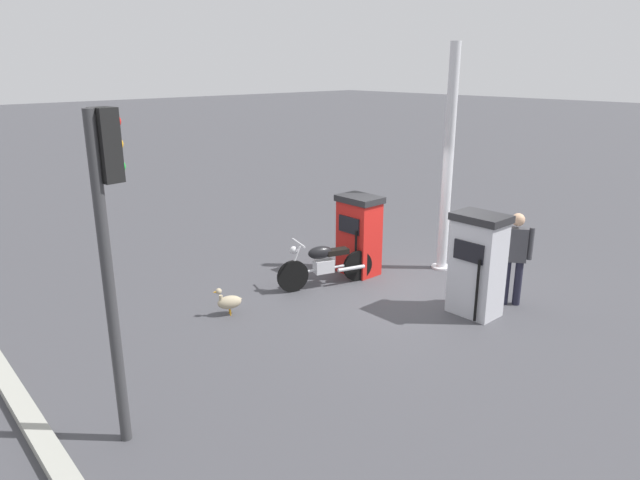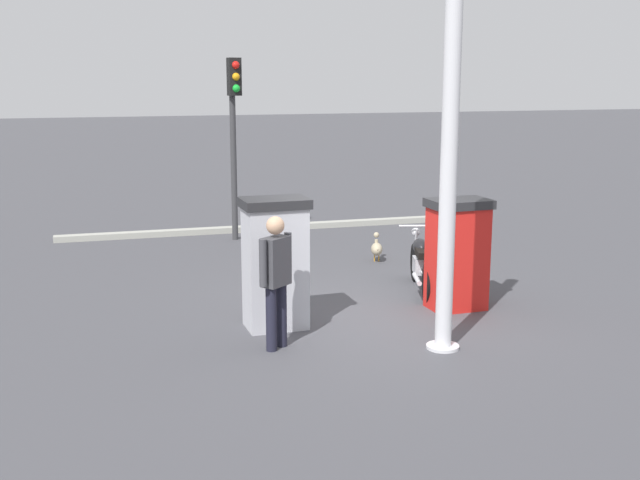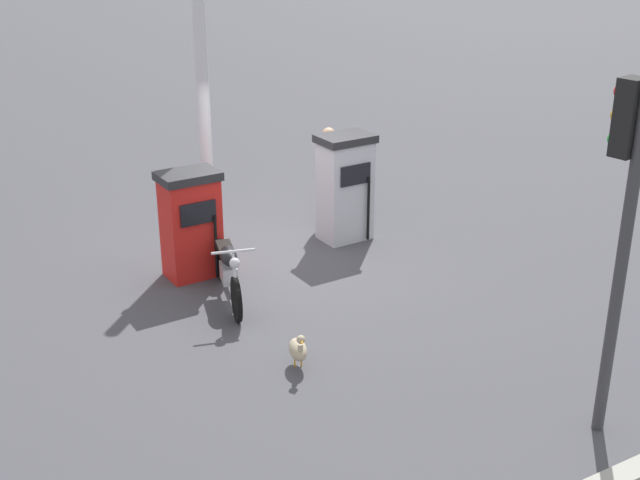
{
  "view_description": "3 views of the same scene",
  "coord_description": "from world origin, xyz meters",
  "px_view_note": "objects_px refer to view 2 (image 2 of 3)",
  "views": [
    {
      "loc": [
        7.77,
        6.02,
        3.99
      ],
      "look_at": [
        1.67,
        -0.55,
        1.23
      ],
      "focal_mm": 32.12,
      "sensor_mm": 36.0,
      "label": 1
    },
    {
      "loc": [
        -9.51,
        3.93,
        3.2
      ],
      "look_at": [
        0.69,
        0.45,
        0.96
      ],
      "focal_mm": 43.53,
      "sensor_mm": 36.0,
      "label": 2
    },
    {
      "loc": [
        10.19,
        -5.76,
        5.04
      ],
      "look_at": [
        1.52,
        -0.18,
        0.85
      ],
      "focal_mm": 46.78,
      "sensor_mm": 36.0,
      "label": 3
    }
  ],
  "objects_px": {
    "motorcycle_near_pump": "(420,262)",
    "canopy_support_pole": "(449,174)",
    "fuel_pump_near": "(457,253)",
    "wandering_duck": "(377,248)",
    "fuel_pump_far": "(275,263)",
    "roadside_traffic_light": "(234,117)",
    "attendant_person": "(276,274)"
  },
  "relations": [
    {
      "from": "motorcycle_near_pump",
      "to": "canopy_support_pole",
      "type": "xyz_separation_m",
      "value": [
        -2.45,
        0.89,
        1.67
      ]
    },
    {
      "from": "fuel_pump_near",
      "to": "wandering_duck",
      "type": "height_order",
      "value": "fuel_pump_near"
    },
    {
      "from": "fuel_pump_far",
      "to": "roadside_traffic_light",
      "type": "height_order",
      "value": "roadside_traffic_light"
    },
    {
      "from": "fuel_pump_near",
      "to": "roadside_traffic_light",
      "type": "height_order",
      "value": "roadside_traffic_light"
    },
    {
      "from": "fuel_pump_near",
      "to": "roadside_traffic_light",
      "type": "distance_m",
      "value": 6.2
    },
    {
      "from": "roadside_traffic_light",
      "to": "canopy_support_pole",
      "type": "distance_m",
      "value": 7.19
    },
    {
      "from": "wandering_duck",
      "to": "roadside_traffic_light",
      "type": "distance_m",
      "value": 3.97
    },
    {
      "from": "wandering_duck",
      "to": "roadside_traffic_light",
      "type": "relative_size",
      "value": 0.14
    },
    {
      "from": "attendant_person",
      "to": "roadside_traffic_light",
      "type": "bearing_deg",
      "value": -8.62
    },
    {
      "from": "roadside_traffic_light",
      "to": "canopy_support_pole",
      "type": "xyz_separation_m",
      "value": [
        -7.12,
        -0.92,
        -0.35
      ]
    },
    {
      "from": "motorcycle_near_pump",
      "to": "roadside_traffic_light",
      "type": "bearing_deg",
      "value": 21.18
    },
    {
      "from": "fuel_pump_far",
      "to": "canopy_support_pole",
      "type": "relative_size",
      "value": 0.39
    },
    {
      "from": "fuel_pump_far",
      "to": "wandering_duck",
      "type": "relative_size",
      "value": 3.44
    },
    {
      "from": "fuel_pump_near",
      "to": "wandering_duck",
      "type": "relative_size",
      "value": 3.15
    },
    {
      "from": "attendant_person",
      "to": "wandering_duck",
      "type": "bearing_deg",
      "value": -37.45
    },
    {
      "from": "fuel_pump_far",
      "to": "attendant_person",
      "type": "xyz_separation_m",
      "value": [
        -0.8,
        0.21,
        0.06
      ]
    },
    {
      "from": "motorcycle_near_pump",
      "to": "wandering_duck",
      "type": "relative_size",
      "value": 3.73
    },
    {
      "from": "fuel_pump_far",
      "to": "canopy_support_pole",
      "type": "xyz_separation_m",
      "value": [
        -1.45,
        -1.69,
        1.25
      ]
    },
    {
      "from": "fuel_pump_near",
      "to": "fuel_pump_far",
      "type": "relative_size",
      "value": 0.92
    },
    {
      "from": "motorcycle_near_pump",
      "to": "attendant_person",
      "type": "xyz_separation_m",
      "value": [
        -1.8,
        2.79,
        0.47
      ]
    },
    {
      "from": "fuel_pump_far",
      "to": "attendant_person",
      "type": "bearing_deg",
      "value": 165.08
    },
    {
      "from": "canopy_support_pole",
      "to": "attendant_person",
      "type": "bearing_deg",
      "value": 71.11
    },
    {
      "from": "canopy_support_pole",
      "to": "motorcycle_near_pump",
      "type": "bearing_deg",
      "value": -19.93
    },
    {
      "from": "fuel_pump_near",
      "to": "motorcycle_near_pump",
      "type": "distance_m",
      "value": 1.05
    },
    {
      "from": "fuel_pump_near",
      "to": "fuel_pump_far",
      "type": "xyz_separation_m",
      "value": [
        -0.0,
        2.65,
        0.07
      ]
    },
    {
      "from": "fuel_pump_near",
      "to": "motorcycle_near_pump",
      "type": "relative_size",
      "value": 0.84
    },
    {
      "from": "motorcycle_near_pump",
      "to": "roadside_traffic_light",
      "type": "height_order",
      "value": "roadside_traffic_light"
    },
    {
      "from": "fuel_pump_near",
      "to": "canopy_support_pole",
      "type": "height_order",
      "value": "canopy_support_pole"
    },
    {
      "from": "fuel_pump_far",
      "to": "wandering_duck",
      "type": "bearing_deg",
      "value": -41.93
    },
    {
      "from": "attendant_person",
      "to": "canopy_support_pole",
      "type": "height_order",
      "value": "canopy_support_pole"
    },
    {
      "from": "wandering_duck",
      "to": "attendant_person",
      "type": "bearing_deg",
      "value": 142.55
    },
    {
      "from": "fuel_pump_near",
      "to": "roadside_traffic_light",
      "type": "relative_size",
      "value": 0.44
    }
  ]
}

